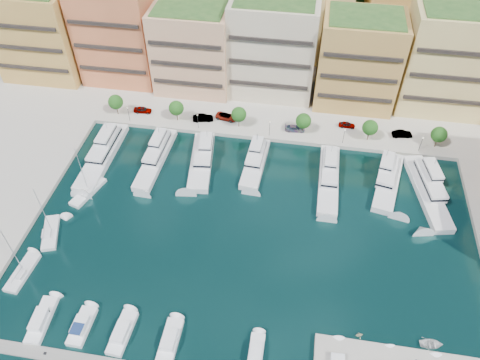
# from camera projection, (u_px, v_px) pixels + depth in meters

# --- Properties ---
(ground) EXTENTS (400.00, 400.00, 0.00)m
(ground) POSITION_uv_depth(u_px,v_px,m) (251.00, 236.00, 95.00)
(ground) COLOR black
(ground) RESTS_ON ground
(north_quay) EXTENTS (220.00, 64.00, 2.00)m
(north_quay) POSITION_uv_depth(u_px,v_px,m) (281.00, 72.00, 138.12)
(north_quay) COLOR #9E998E
(north_quay) RESTS_ON ground
(hillside) EXTENTS (240.00, 40.00, 58.00)m
(hillside) POSITION_uv_depth(u_px,v_px,m) (294.00, 2.00, 171.51)
(hillside) COLOR #1B3C18
(hillside) RESTS_ON ground
(apartment_0) EXTENTS (22.00, 16.50, 24.80)m
(apartment_0) POSITION_uv_depth(u_px,v_px,m) (40.00, 32.00, 127.88)
(apartment_0) COLOR tan
(apartment_0) RESTS_ON north_quay
(apartment_1) EXTENTS (20.00, 16.50, 26.80)m
(apartment_1) POSITION_uv_depth(u_px,v_px,m) (119.00, 31.00, 126.05)
(apartment_1) COLOR #DD7849
(apartment_1) RESTS_ON north_quay
(apartment_2) EXTENTS (20.00, 15.50, 22.80)m
(apartment_2) POSITION_uv_depth(u_px,v_px,m) (193.00, 48.00, 123.67)
(apartment_2) COLOR tan
(apartment_2) RESTS_ON north_quay
(apartment_3) EXTENTS (22.00, 16.50, 25.80)m
(apartment_3) POSITION_uv_depth(u_px,v_px,m) (273.00, 46.00, 121.59)
(apartment_3) COLOR beige
(apartment_3) RESTS_ON north_quay
(apartment_4) EXTENTS (20.00, 15.50, 23.80)m
(apartment_4) POSITION_uv_depth(u_px,v_px,m) (358.00, 61.00, 118.39)
(apartment_4) COLOR #BC8F46
(apartment_4) RESTS_ON north_quay
(apartment_5) EXTENTS (22.00, 16.50, 26.80)m
(apartment_5) POSITION_uv_depth(u_px,v_px,m) (449.00, 59.00, 116.20)
(apartment_5) COLOR #DEC675
(apartment_5) RESTS_ON north_quay
(backblock_2) EXTENTS (26.00, 18.00, 30.00)m
(backblock_2) POSITION_uv_depth(u_px,v_px,m) (306.00, 3.00, 134.55)
(backblock_2) COLOR #DEC675
(backblock_2) RESTS_ON north_quay
(backblock_3) EXTENTS (26.00, 18.00, 30.00)m
(backblock_3) POSITION_uv_depth(u_px,v_px,m) (413.00, 11.00, 131.11)
(backblock_3) COLOR tan
(backblock_3) RESTS_ON north_quay
(tree_0) EXTENTS (3.80, 3.80, 5.65)m
(tree_0) POSITION_uv_depth(u_px,v_px,m) (116.00, 102.00, 119.51)
(tree_0) COLOR #473323
(tree_0) RESTS_ON north_quay
(tree_1) EXTENTS (3.80, 3.80, 5.65)m
(tree_1) POSITION_uv_depth(u_px,v_px,m) (176.00, 108.00, 117.68)
(tree_1) COLOR #473323
(tree_1) RESTS_ON north_quay
(tree_2) EXTENTS (3.80, 3.80, 5.65)m
(tree_2) POSITION_uv_depth(u_px,v_px,m) (239.00, 114.00, 115.85)
(tree_2) COLOR #473323
(tree_2) RESTS_ON north_quay
(tree_3) EXTENTS (3.80, 3.80, 5.65)m
(tree_3) POSITION_uv_depth(u_px,v_px,m) (303.00, 121.00, 114.02)
(tree_3) COLOR #473323
(tree_3) RESTS_ON north_quay
(tree_4) EXTENTS (3.80, 3.80, 5.65)m
(tree_4) POSITION_uv_depth(u_px,v_px,m) (370.00, 128.00, 112.19)
(tree_4) COLOR #473323
(tree_4) RESTS_ON north_quay
(tree_5) EXTENTS (3.80, 3.80, 5.65)m
(tree_5) POSITION_uv_depth(u_px,v_px,m) (439.00, 135.00, 110.35)
(tree_5) COLOR #473323
(tree_5) RESTS_ON north_quay
(lamppost_0) EXTENTS (0.30, 0.30, 4.20)m
(lamppost_0) POSITION_uv_depth(u_px,v_px,m) (128.00, 112.00, 118.11)
(lamppost_0) COLOR black
(lamppost_0) RESTS_ON north_quay
(lamppost_1) EXTENTS (0.30, 0.30, 4.20)m
(lamppost_1) POSITION_uv_depth(u_px,v_px,m) (198.00, 119.00, 116.04)
(lamppost_1) COLOR black
(lamppost_1) RESTS_ON north_quay
(lamppost_2) EXTENTS (0.30, 0.30, 4.20)m
(lamppost_2) POSITION_uv_depth(u_px,v_px,m) (270.00, 126.00, 113.98)
(lamppost_2) COLOR black
(lamppost_2) RESTS_ON north_quay
(lamppost_3) EXTENTS (0.30, 0.30, 4.20)m
(lamppost_3) POSITION_uv_depth(u_px,v_px,m) (344.00, 134.00, 111.92)
(lamppost_3) COLOR black
(lamppost_3) RESTS_ON north_quay
(lamppost_4) EXTENTS (0.30, 0.30, 4.20)m
(lamppost_4) POSITION_uv_depth(u_px,v_px,m) (422.00, 142.00, 109.86)
(lamppost_4) COLOR black
(lamppost_4) RESTS_ON north_quay
(yacht_0) EXTENTS (5.15, 23.47, 7.30)m
(yacht_0) POSITION_uv_depth(u_px,v_px,m) (103.00, 152.00, 111.23)
(yacht_0) COLOR silver
(yacht_0) RESTS_ON ground
(yacht_1) EXTENTS (5.01, 21.29, 7.30)m
(yacht_1) POSITION_uv_depth(u_px,v_px,m) (156.00, 156.00, 110.53)
(yacht_1) COLOR silver
(yacht_1) RESTS_ON ground
(yacht_2) EXTENTS (7.12, 19.81, 7.30)m
(yacht_2) POSITION_uv_depth(u_px,v_px,m) (202.00, 158.00, 109.81)
(yacht_2) COLOR silver
(yacht_2) RESTS_ON ground
(yacht_3) EXTENTS (5.17, 16.86, 7.30)m
(yacht_3) POSITION_uv_depth(u_px,v_px,m) (256.00, 160.00, 109.23)
(yacht_3) COLOR silver
(yacht_3) RESTS_ON ground
(yacht_4) EXTENTS (4.46, 21.71, 7.30)m
(yacht_4) POSITION_uv_depth(u_px,v_px,m) (329.00, 176.00, 105.72)
(yacht_4) COLOR silver
(yacht_4) RESTS_ON ground
(yacht_5) EXTENTS (8.10, 19.43, 7.30)m
(yacht_5) POSITION_uv_depth(u_px,v_px,m) (388.00, 178.00, 105.04)
(yacht_5) COLOR silver
(yacht_5) RESTS_ON ground
(yacht_6) EXTENTS (8.79, 22.88, 7.30)m
(yacht_6) POSITION_uv_depth(u_px,v_px,m) (427.00, 188.00, 102.97)
(yacht_6) COLOR silver
(yacht_6) RESTS_ON ground
(cruiser_0) EXTENTS (3.37, 9.09, 2.55)m
(cruiser_0) POSITION_uv_depth(u_px,v_px,m) (41.00, 320.00, 81.30)
(cruiser_0) COLOR white
(cruiser_0) RESTS_ON ground
(cruiser_1) EXTENTS (2.93, 7.30, 2.66)m
(cruiser_1) POSITION_uv_depth(u_px,v_px,m) (82.00, 327.00, 80.44)
(cruiser_1) COLOR white
(cruiser_1) RESTS_ON ground
(cruiser_2) EXTENTS (3.22, 8.27, 2.55)m
(cruiser_2) POSITION_uv_depth(u_px,v_px,m) (122.00, 333.00, 79.63)
(cruiser_2) COLOR white
(cruiser_2) RESTS_ON ground
(cruiser_3) EXTENTS (2.89, 7.83, 2.55)m
(cruiser_3) POSITION_uv_depth(u_px,v_px,m) (170.00, 341.00, 78.66)
(cruiser_3) COLOR white
(cruiser_3) RESTS_ON ground
(cruiser_5) EXTENTS (2.44, 7.10, 2.55)m
(cruiser_5) POSITION_uv_depth(u_px,v_px,m) (256.00, 354.00, 77.00)
(cruiser_5) COLOR white
(cruiser_5) RESTS_ON ground
(sailboat_1) EXTENTS (5.57, 9.26, 13.20)m
(sailboat_1) POSITION_uv_depth(u_px,v_px,m) (51.00, 233.00, 95.14)
(sailboat_1) COLOR silver
(sailboat_1) RESTS_ON ground
(sailboat_0) EXTENTS (3.41, 8.99, 13.20)m
(sailboat_0) POSITION_uv_depth(u_px,v_px,m) (23.00, 273.00, 88.41)
(sailboat_0) COLOR silver
(sailboat_0) RESTS_ON ground
(sailboat_2) EXTENTS (5.51, 9.96, 13.20)m
(sailboat_2) POSITION_uv_depth(u_px,v_px,m) (88.00, 192.00, 103.23)
(sailboat_2) COLOR silver
(sailboat_2) RESTS_ON ground
(tender_1) EXTENTS (1.66, 1.55, 0.71)m
(tender_1) POSITION_uv_depth(u_px,v_px,m) (359.00, 335.00, 79.59)
(tender_1) COLOR beige
(tender_1) RESTS_ON ground
(tender_2) EXTENTS (4.18, 3.20, 0.81)m
(tender_2) POSITION_uv_depth(u_px,v_px,m) (431.00, 344.00, 78.37)
(tender_2) COLOR silver
(tender_2) RESTS_ON ground
(car_0) EXTENTS (4.71, 2.11, 1.57)m
(car_0) POSITION_uv_depth(u_px,v_px,m) (143.00, 110.00, 122.09)
(car_0) COLOR gray
(car_0) RESTS_ON north_quay
(car_1) EXTENTS (5.47, 2.97, 1.71)m
(car_1) POSITION_uv_depth(u_px,v_px,m) (203.00, 118.00, 119.55)
(car_1) COLOR gray
(car_1) RESTS_ON north_quay
(car_2) EXTENTS (5.88, 3.45, 1.54)m
(car_2) POSITION_uv_depth(u_px,v_px,m) (226.00, 117.00, 120.09)
(car_2) COLOR gray
(car_2) RESTS_ON north_quay
(car_3) EXTENTS (5.17, 2.43, 1.46)m
(car_3) POSITION_uv_depth(u_px,v_px,m) (295.00, 128.00, 116.77)
(car_3) COLOR gray
(car_3) RESTS_ON north_quay
(car_4) EXTENTS (4.12, 1.68, 1.40)m
(car_4) POSITION_uv_depth(u_px,v_px,m) (347.00, 125.00, 117.84)
(car_4) COLOR gray
(car_4) RESTS_ON north_quay
(car_5) EXTENTS (5.10, 2.52, 1.61)m
(car_5) POSITION_uv_depth(u_px,v_px,m) (402.00, 134.00, 115.10)
(car_5) COLOR gray
(car_5) RESTS_ON north_quay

